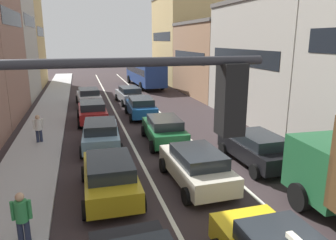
# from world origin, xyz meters

# --- Properties ---
(sidewalk_left) EXTENTS (2.60, 64.00, 0.14)m
(sidewalk_left) POSITION_xyz_m (-6.70, 20.00, 0.07)
(sidewalk_left) COLOR #B1B1B1
(sidewalk_left) RESTS_ON ground
(lane_stripe_left) EXTENTS (0.16, 60.00, 0.01)m
(lane_stripe_left) POSITION_xyz_m (-1.70, 20.00, 0.01)
(lane_stripe_left) COLOR silver
(lane_stripe_left) RESTS_ON ground
(lane_stripe_right) EXTENTS (0.16, 60.00, 0.01)m
(lane_stripe_right) POSITION_xyz_m (1.70, 20.00, 0.01)
(lane_stripe_right) COLOR silver
(lane_stripe_right) RESTS_ON ground
(building_row_right) EXTENTS (7.20, 43.90, 11.14)m
(building_row_right) POSITION_xyz_m (9.90, 22.17, 4.79)
(building_row_right) COLOR tan
(building_row_right) RESTS_ON ground
(traffic_light_pole) EXTENTS (3.58, 0.38, 5.50)m
(traffic_light_pole) POSITION_xyz_m (-4.45, 0.07, 3.82)
(traffic_light_pole) COLOR #2D2D33
(traffic_light_pole) RESTS_ON ground
(sedan_centre_lane_second) EXTENTS (2.16, 4.35, 1.49)m
(sedan_centre_lane_second) POSITION_xyz_m (-0.03, 7.71, 0.80)
(sedan_centre_lane_second) COLOR beige
(sedan_centre_lane_second) RESTS_ON ground
(wagon_left_lane_second) EXTENTS (2.09, 4.31, 1.49)m
(wagon_left_lane_second) POSITION_xyz_m (-3.41, 7.67, 0.80)
(wagon_left_lane_second) COLOR #B29319
(wagon_left_lane_second) RESTS_ON ground
(hatchback_centre_lane_third) EXTENTS (2.21, 4.37, 1.49)m
(hatchback_centre_lane_third) POSITION_xyz_m (0.07, 13.09, 0.80)
(hatchback_centre_lane_third) COLOR #19592D
(hatchback_centre_lane_third) RESTS_ON ground
(sedan_left_lane_third) EXTENTS (2.27, 4.40, 1.49)m
(sedan_left_lane_third) POSITION_xyz_m (-3.36, 13.19, 0.80)
(sedan_left_lane_third) COLOR #759EB7
(sedan_left_lane_third) RESTS_ON ground
(coupe_centre_lane_fourth) EXTENTS (2.17, 4.36, 1.49)m
(coupe_centre_lane_fourth) POSITION_xyz_m (-0.02, 19.42, 0.80)
(coupe_centre_lane_fourth) COLOR #194C8C
(coupe_centre_lane_fourth) RESTS_ON ground
(sedan_left_lane_fourth) EXTENTS (2.09, 4.32, 1.49)m
(sedan_left_lane_fourth) POSITION_xyz_m (-3.55, 18.83, 0.80)
(sedan_left_lane_fourth) COLOR #A51E1E
(sedan_left_lane_fourth) RESTS_ON ground
(sedan_centre_lane_fifth) EXTENTS (2.29, 4.41, 1.49)m
(sedan_centre_lane_fifth) POSITION_xyz_m (-0.01, 25.00, 0.80)
(sedan_centre_lane_fifth) COLOR gray
(sedan_centre_lane_fifth) RESTS_ON ground
(sedan_left_lane_fifth) EXTENTS (2.26, 4.40, 1.49)m
(sedan_left_lane_fifth) POSITION_xyz_m (-3.59, 24.96, 0.80)
(sedan_left_lane_fifth) COLOR silver
(sedan_left_lane_fifth) RESTS_ON ground
(sedan_right_lane_behind_truck) EXTENTS (2.15, 4.34, 1.49)m
(sedan_right_lane_behind_truck) POSITION_xyz_m (3.38, 8.96, 0.80)
(sedan_right_lane_behind_truck) COLOR black
(sedan_right_lane_behind_truck) RESTS_ON ground
(bus_mid_queue_primary) EXTENTS (3.13, 10.60, 2.90)m
(bus_mid_queue_primary) POSITION_xyz_m (3.41, 34.88, 1.76)
(bus_mid_queue_primary) COLOR navy
(bus_mid_queue_primary) RESTS_ON ground
(pedestrian_near_kerb) EXTENTS (0.52, 0.34, 1.66)m
(pedestrian_near_kerb) POSITION_xyz_m (-6.60, 14.72, 0.95)
(pedestrian_near_kerb) COLOR #262D47
(pedestrian_near_kerb) RESTS_ON ground
(pedestrian_far_sidewalk) EXTENTS (0.54, 0.34, 1.66)m
(pedestrian_far_sidewalk) POSITION_xyz_m (-6.00, 5.25, 0.95)
(pedestrian_far_sidewalk) COLOR #262D47
(pedestrian_far_sidewalk) RESTS_ON ground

